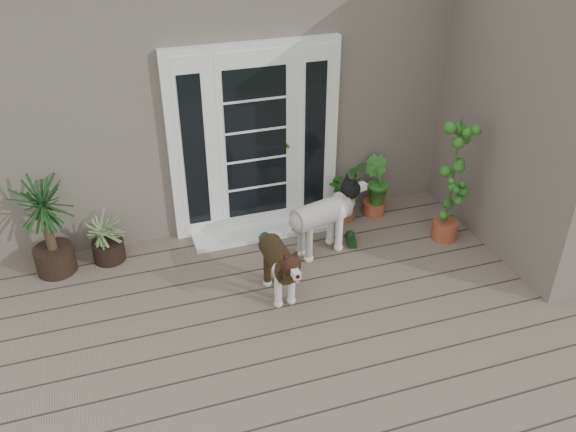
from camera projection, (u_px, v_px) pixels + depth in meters
name	position (u px, v px, depth m)	size (l,w,h in m)	color
deck	(345.00, 348.00, 5.48)	(6.20, 4.60, 0.12)	#6B5B4C
house_main	(228.00, 54.00, 8.15)	(7.40, 4.00, 3.10)	#665E54
house_wing	(567.00, 113.00, 6.36)	(1.60, 2.40, 3.10)	#665E54
door_unit	(255.00, 140.00, 6.62)	(1.90, 0.14, 2.15)	white
door_step	(262.00, 231.00, 7.00)	(1.60, 0.40, 0.05)	white
brindle_dog	(279.00, 268.00, 5.89)	(0.32, 0.76, 0.63)	#312311
white_dog	(321.00, 224.00, 6.50)	(0.37, 0.87, 0.72)	silver
spider_plant	(106.00, 236.00, 6.41)	(0.56, 0.56, 0.60)	#96A767
yucca	(47.00, 226.00, 6.10)	(0.77, 0.77, 1.11)	black
herb_a	(346.00, 196.00, 7.13)	(0.47, 0.47, 0.60)	#1B5117
herb_b	(375.00, 194.00, 7.25)	(0.35, 0.35, 0.52)	#1B5F20
herb_c	(454.00, 182.00, 7.55)	(0.32, 0.32, 0.49)	#1B5F1F
sapling	(453.00, 179.00, 6.53)	(0.44, 0.44, 1.51)	#245A19
clog_left	(271.00, 242.00, 6.75)	(0.16, 0.34, 0.10)	#15351C
clog_right	(351.00, 240.00, 6.81)	(0.13, 0.28, 0.08)	black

